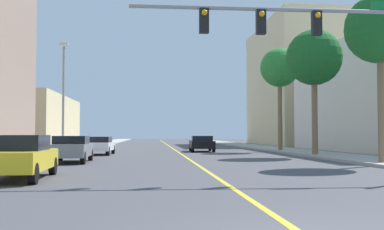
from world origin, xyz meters
TOP-DOWN VIEW (x-y plane):
  - ground at (0.00, 42.00)m, footprint 192.00×192.00m
  - sidewalk_left at (-9.69, 42.00)m, footprint 3.82×168.00m
  - sidewalk_right at (9.69, 42.00)m, footprint 3.82×168.00m
  - lane_marking_center at (0.00, 42.00)m, footprint 0.16×144.00m
  - building_left_far at (-21.80, 57.20)m, footprint 16.37×23.61m
  - building_right_far at (21.20, 58.75)m, footprint 15.16×21.99m
  - traffic_signal_mast at (4.27, 9.45)m, footprint 11.26×0.36m
  - street_lamp at (-8.28, 26.49)m, footprint 0.56×0.28m
  - palm_near at (8.69, 15.22)m, footprint 3.34×3.34m
  - palm_mid at (8.57, 23.85)m, footprint 3.71×3.71m
  - palm_far at (8.69, 32.48)m, footprint 3.32×3.32m
  - car_black at (2.04, 33.11)m, footprint 2.09×4.50m
  - car_yellow at (-6.51, 9.80)m, footprint 1.88×4.47m
  - car_gray at (-6.43, 18.89)m, footprint 1.96×4.46m
  - car_white at (-5.99, 27.94)m, footprint 2.01×4.48m

SIDE VIEW (x-z plane):
  - ground at x=0.00m, z-range 0.00..0.00m
  - lane_marking_center at x=0.00m, z-range 0.00..0.01m
  - sidewalk_left at x=-9.69m, z-range 0.00..0.15m
  - sidewalk_right at x=9.69m, z-range 0.00..0.15m
  - car_white at x=-5.99m, z-range 0.05..1.35m
  - car_black at x=2.04m, z-range 0.04..1.38m
  - car_gray at x=-6.43m, z-range 0.04..1.43m
  - car_yellow at x=-6.51m, z-range 0.03..1.48m
  - building_left_far at x=-21.80m, z-range 0.00..6.54m
  - street_lamp at x=-8.28m, z-range 0.57..8.22m
  - traffic_signal_mast at x=4.27m, z-range 1.68..7.77m
  - palm_near at x=8.69m, z-range 2.46..10.53m
  - palm_mid at x=8.57m, z-range 2.38..10.69m
  - palm_far at x=8.69m, z-range 2.74..11.42m
  - building_right_far at x=21.20m, z-range 0.00..17.20m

